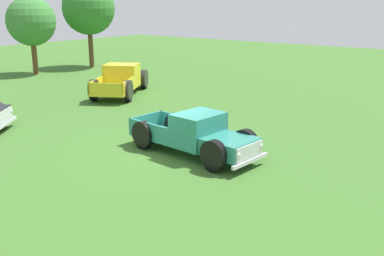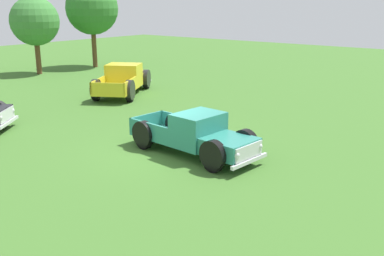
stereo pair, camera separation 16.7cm
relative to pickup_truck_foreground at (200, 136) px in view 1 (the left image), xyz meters
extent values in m
plane|color=#3D6B28|center=(-0.33, 1.23, -0.69)|extent=(80.00, 80.00, 0.00)
cube|color=#2D8475|center=(-0.11, -1.27, -0.07)|extent=(1.56, 1.55, 0.52)
cube|color=silver|center=(-0.17, -2.00, -0.07)|extent=(1.30, 0.17, 0.44)
sphere|color=silver|center=(0.40, -2.03, -0.05)|extent=(0.19, 0.19, 0.19)
sphere|color=silver|center=(-0.75, -1.93, -0.05)|extent=(0.19, 0.19, 0.19)
cube|color=#2D8475|center=(0.01, 0.06, 0.21)|extent=(1.69, 1.37, 1.09)
cube|color=#8C9EA8|center=(-0.05, -0.52, 0.45)|extent=(1.37, 0.16, 0.48)
cube|color=#2D8475|center=(0.15, 1.67, -0.29)|extent=(1.76, 2.13, 0.10)
cube|color=#2D8475|center=(0.90, 1.60, 0.02)|extent=(0.25, 2.00, 0.52)
cube|color=#2D8475|center=(-0.61, 1.74, 0.02)|extent=(0.25, 2.00, 0.52)
cube|color=#2D8475|center=(0.23, 2.63, 0.02)|extent=(1.59, 0.21, 0.52)
cylinder|color=black|center=(0.69, -1.34, -0.33)|extent=(0.27, 0.74, 0.72)
cylinder|color=#B7B7BC|center=(0.70, -1.34, -0.33)|extent=(0.25, 0.31, 0.29)
cylinder|color=black|center=(0.69, -1.34, -0.15)|extent=(0.34, 0.93, 0.91)
cylinder|color=black|center=(-0.91, -1.20, -0.33)|extent=(0.27, 0.74, 0.72)
cylinder|color=#B7B7BC|center=(-0.92, -1.20, -0.33)|extent=(0.25, 0.31, 0.29)
cylinder|color=black|center=(-0.91, -1.20, -0.15)|extent=(0.34, 0.93, 0.91)
cylinder|color=black|center=(0.96, 1.84, -0.33)|extent=(0.27, 0.74, 0.72)
cylinder|color=#B7B7BC|center=(0.97, 1.84, -0.33)|extent=(0.25, 0.31, 0.29)
cylinder|color=black|center=(0.96, 1.84, -0.15)|extent=(0.34, 0.93, 0.91)
cylinder|color=black|center=(-0.63, 1.98, -0.33)|extent=(0.27, 0.74, 0.72)
cylinder|color=#B7B7BC|center=(-0.64, 1.98, -0.33)|extent=(0.25, 0.31, 0.29)
cylinder|color=black|center=(-0.63, 1.98, -0.15)|extent=(0.34, 0.93, 0.91)
cube|color=silver|center=(-0.18, -2.04, -0.37)|extent=(1.74, 0.25, 0.11)
cube|color=silver|center=(-2.32, 7.86, -0.05)|extent=(1.09, 0.88, 0.45)
sphere|color=silver|center=(-1.86, 8.24, -0.02)|extent=(0.20, 0.20, 0.20)
cube|color=silver|center=(-2.29, 7.82, -0.36)|extent=(1.47, 1.18, 0.12)
cube|color=yellow|center=(7.03, 10.42, 0.01)|extent=(2.22, 2.23, 0.59)
cube|color=silver|center=(7.75, 10.84, 0.01)|extent=(0.80, 1.30, 0.50)
sphere|color=silver|center=(7.40, 11.39, 0.04)|extent=(0.22, 0.22, 0.22)
sphere|color=silver|center=(8.06, 10.27, 0.04)|extent=(0.22, 0.22, 0.22)
cube|color=yellow|center=(5.73, 9.66, 0.33)|extent=(2.12, 2.26, 1.24)
cube|color=#8C9EA8|center=(6.30, 9.99, 0.61)|extent=(0.83, 1.36, 0.54)
cube|color=yellow|center=(4.16, 8.73, -0.23)|extent=(2.86, 2.70, 0.11)
cube|color=yellow|center=(3.72, 9.47, 0.12)|extent=(1.99, 1.22, 0.59)
cube|color=yellow|center=(4.59, 7.99, 0.12)|extent=(1.99, 1.22, 0.59)
cube|color=yellow|center=(3.22, 8.18, 0.12)|extent=(0.99, 1.60, 0.59)
cylinder|color=black|center=(6.57, 11.20, -0.29)|extent=(0.83, 0.62, 0.82)
cylinder|color=#B7B7BC|center=(6.57, 11.21, -0.29)|extent=(0.41, 0.39, 0.33)
cylinder|color=black|center=(6.57, 11.20, -0.08)|extent=(1.04, 0.78, 1.03)
cylinder|color=black|center=(7.49, 9.64, -0.29)|extent=(0.83, 0.62, 0.82)
cylinder|color=#B7B7BC|center=(7.50, 9.63, -0.29)|extent=(0.41, 0.39, 0.33)
cylinder|color=black|center=(7.49, 9.64, -0.08)|extent=(1.04, 0.78, 1.03)
cylinder|color=black|center=(3.47, 9.37, -0.29)|extent=(0.83, 0.62, 0.82)
cylinder|color=#B7B7BC|center=(3.46, 9.38, -0.29)|extent=(0.41, 0.39, 0.33)
cylinder|color=black|center=(3.47, 9.37, -0.08)|extent=(1.04, 0.78, 1.03)
cylinder|color=black|center=(4.38, 7.81, -0.29)|extent=(0.83, 0.62, 0.82)
cylinder|color=#B7B7BC|center=(4.39, 7.80, -0.29)|extent=(0.41, 0.39, 0.33)
cylinder|color=black|center=(4.38, 7.81, -0.08)|extent=(1.04, 0.78, 1.03)
cube|color=silver|center=(7.78, 10.86, -0.33)|extent=(1.09, 1.75, 0.13)
cylinder|color=brown|center=(11.54, 19.12, 0.80)|extent=(0.36, 0.36, 2.98)
sphere|color=#33752D|center=(11.54, 19.12, 3.78)|extent=(3.96, 3.96, 3.96)
cylinder|color=brown|center=(6.81, 19.53, 0.51)|extent=(0.36, 0.36, 2.40)
sphere|color=#3D7F38|center=(6.81, 19.53, 2.97)|extent=(3.35, 3.35, 3.35)
camera|label=1|loc=(-11.23, -8.32, 4.27)|focal=41.44mm
camera|label=2|loc=(-11.13, -8.45, 4.27)|focal=41.44mm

